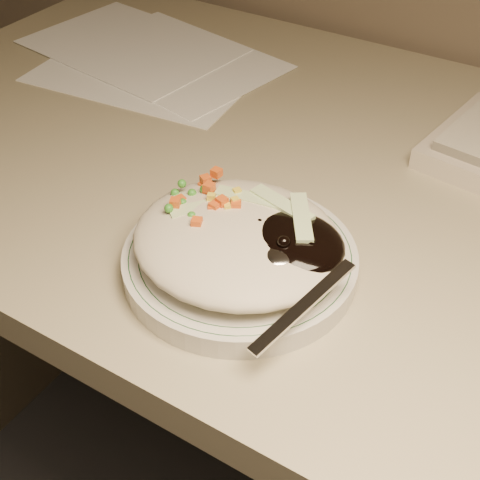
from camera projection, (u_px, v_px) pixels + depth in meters
The scene contains 5 objects.
desk at pixel (372, 320), 0.85m from camera, with size 1.40×0.70×0.74m.
plate at pixel (240, 261), 0.62m from camera, with size 0.22×0.22×0.02m, color silver.
plate_rim at pixel (240, 253), 0.61m from camera, with size 0.21×0.21×0.00m.
meal at pixel (244, 237), 0.60m from camera, with size 0.21×0.19×0.05m.
papers at pixel (151, 58), 0.97m from camera, with size 0.41×0.30×0.00m.
Camera 1 is at (0.17, 0.80, 1.16)m, focal length 50.00 mm.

